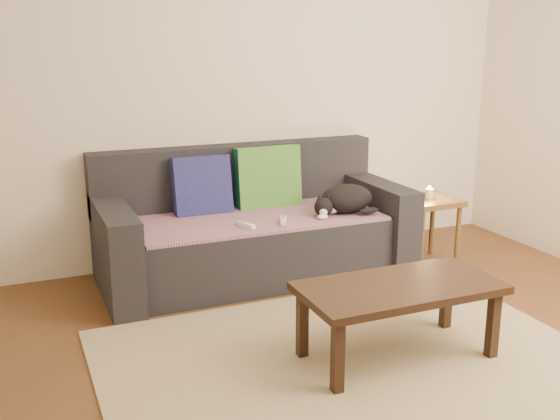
{
  "coord_description": "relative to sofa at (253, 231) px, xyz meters",
  "views": [
    {
      "loc": [
        -1.52,
        -2.52,
        1.62
      ],
      "look_at": [
        0.05,
        1.2,
        0.55
      ],
      "focal_mm": 42.0,
      "sensor_mm": 36.0,
      "label": 1
    }
  ],
  "objects": [
    {
      "name": "rug",
      "position": [
        0.0,
        -1.42,
        -0.3
      ],
      "size": [
        2.5,
        1.8,
        0.01
      ],
      "primitive_type": "cube",
      "color": "tan",
      "rests_on": "ground"
    },
    {
      "name": "side_table",
      "position": [
        1.26,
        -0.28,
        0.09
      ],
      "size": [
        0.39,
        0.39,
        0.49
      ],
      "color": "brown",
      "rests_on": "ground"
    },
    {
      "name": "cushion_navy",
      "position": [
        -0.31,
        0.17,
        0.32
      ],
      "size": [
        0.4,
        0.17,
        0.41
      ],
      "primitive_type": "cube",
      "rotation": [
        -0.19,
        0.0,
        0.0
      ],
      "color": "#101B45",
      "rests_on": "throw_blanket"
    },
    {
      "name": "cushion_green",
      "position": [
        0.18,
        0.17,
        0.32
      ],
      "size": [
        0.47,
        0.17,
        0.48
      ],
      "primitive_type": "cube",
      "rotation": [
        -0.11,
        0.0,
        0.0
      ],
      "color": "#0C4D36",
      "rests_on": "throw_blanket"
    },
    {
      "name": "throw_blanket",
      "position": [
        0.0,
        -0.09,
        0.12
      ],
      "size": [
        1.66,
        0.74,
        0.02
      ],
      "primitive_type": "cube",
      "color": "#462A50",
      "rests_on": "sofa"
    },
    {
      "name": "coffee_table",
      "position": [
        0.24,
        -1.47,
        0.05
      ],
      "size": [
        1.02,
        0.51,
        0.41
      ],
      "color": "black",
      "rests_on": "rug"
    },
    {
      "name": "cat",
      "position": [
        0.59,
        -0.23,
        0.23
      ],
      "size": [
        0.51,
        0.4,
        0.2
      ],
      "rotation": [
        0.0,
        0.0,
        -0.39
      ],
      "color": "black",
      "rests_on": "throw_blanket"
    },
    {
      "name": "sofa",
      "position": [
        0.0,
        0.0,
        0.0
      ],
      "size": [
        2.1,
        0.94,
        0.87
      ],
      "color": "#232328",
      "rests_on": "ground"
    },
    {
      "name": "ground",
      "position": [
        0.0,
        -1.57,
        -0.31
      ],
      "size": [
        4.5,
        4.5,
        0.0
      ],
      "primitive_type": "plane",
      "color": "brown",
      "rests_on": "ground"
    },
    {
      "name": "wii_remote_a",
      "position": [
        -0.16,
        -0.31,
        0.15
      ],
      "size": [
        0.08,
        0.15,
        0.03
      ],
      "primitive_type": "cube",
      "rotation": [
        0.0,
        0.0,
        1.9
      ],
      "color": "white",
      "rests_on": "throw_blanket"
    },
    {
      "name": "candle",
      "position": [
        1.26,
        -0.28,
        0.22
      ],
      "size": [
        0.06,
        0.06,
        0.09
      ],
      "color": "beige",
      "rests_on": "side_table"
    },
    {
      "name": "back_wall",
      "position": [
        0.0,
        0.43,
        0.99
      ],
      "size": [
        4.5,
        0.04,
        2.6
      ],
      "primitive_type": "cube",
      "color": "beige",
      "rests_on": "ground"
    },
    {
      "name": "wii_remote_b",
      "position": [
        0.1,
        -0.3,
        0.15
      ],
      "size": [
        0.09,
        0.15,
        0.03
      ],
      "primitive_type": "cube",
      "rotation": [
        0.0,
        0.0,
        1.16
      ],
      "color": "white",
      "rests_on": "throw_blanket"
    }
  ]
}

